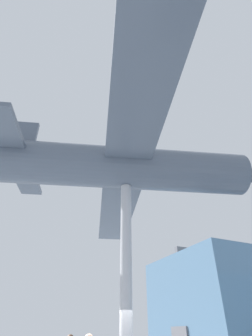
% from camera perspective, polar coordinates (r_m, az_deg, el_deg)
% --- Properties ---
extents(glass_pavilion_left, '(9.09, 13.77, 7.73)m').
position_cam_1_polar(glass_pavilion_left, '(25.61, 25.38, -25.90)').
color(glass_pavilion_left, slate).
rests_on(glass_pavilion_left, ground_plane).
extents(support_pylon_central, '(0.41, 0.41, 6.96)m').
position_cam_1_polar(support_pylon_central, '(9.58, 0.00, -22.70)').
color(support_pylon_central, '#B7B7BC').
rests_on(support_pylon_central, ground_plane).
extents(suspended_airplane, '(19.10, 12.30, 2.99)m').
position_cam_1_polar(suspended_airplane, '(11.22, 1.36, -0.03)').
color(suspended_airplane, '#4C5666').
rests_on(suspended_airplane, support_pylon_central).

